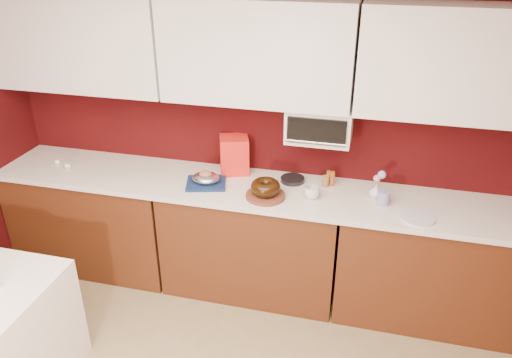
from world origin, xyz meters
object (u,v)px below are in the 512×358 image
object	(u,v)px
toaster_oven	(320,123)
bundt_cake	(265,187)
blue_jar	(384,198)
flower_vase	(376,190)
foil_ham_nest	(206,178)
coffee_mug	(312,191)
pandoro_box	(234,155)

from	to	relation	value
toaster_oven	bundt_cake	bearing A→B (deg)	-136.98
blue_jar	flower_vase	bearing A→B (deg)	122.89
foil_ham_nest	coffee_mug	world-z (taller)	coffee_mug
toaster_oven	blue_jar	size ratio (longest dim) A/B	4.44
toaster_oven	bundt_cake	size ratio (longest dim) A/B	2.15
coffee_mug	bundt_cake	bearing A→B (deg)	-167.57
coffee_mug	blue_jar	distance (m)	0.49
coffee_mug	flower_vase	xyz separation A→B (m)	(0.43, 0.12, 0.00)
bundt_cake	coffee_mug	xyz separation A→B (m)	(0.32, 0.07, -0.03)
toaster_oven	foil_ham_nest	world-z (taller)	toaster_oven
foil_ham_nest	pandoro_box	bearing A→B (deg)	60.99
pandoro_box	coffee_mug	bearing A→B (deg)	-42.98
toaster_oven	pandoro_box	size ratio (longest dim) A/B	1.56
pandoro_box	flower_vase	bearing A→B (deg)	-28.11
pandoro_box	toaster_oven	bearing A→B (deg)	-24.25
flower_vase	toaster_oven	bearing A→B (deg)	166.43
toaster_oven	blue_jar	xyz separation A→B (m)	(0.49, -0.19, -0.42)
bundt_cake	flower_vase	size ratio (longest dim) A/B	1.93
coffee_mug	blue_jar	bearing A→B (deg)	3.85
toaster_oven	bundt_cake	world-z (taller)	toaster_oven
pandoro_box	coffee_mug	world-z (taller)	pandoro_box
coffee_mug	toaster_oven	bearing A→B (deg)	90.42
coffee_mug	flower_vase	distance (m)	0.45
coffee_mug	blue_jar	xyz separation A→B (m)	(0.49, 0.03, -0.00)
coffee_mug	blue_jar	size ratio (longest dim) A/B	1.02
bundt_cake	blue_jar	distance (m)	0.81
pandoro_box	flower_vase	world-z (taller)	pandoro_box
blue_jar	pandoro_box	bearing A→B (deg)	168.09
toaster_oven	bundt_cake	xyz separation A→B (m)	(-0.32, -0.30, -0.40)
pandoro_box	blue_jar	xyz separation A→B (m)	(1.13, -0.24, -0.09)
pandoro_box	foil_ham_nest	bearing A→B (deg)	-139.16
pandoro_box	blue_jar	world-z (taller)	pandoro_box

